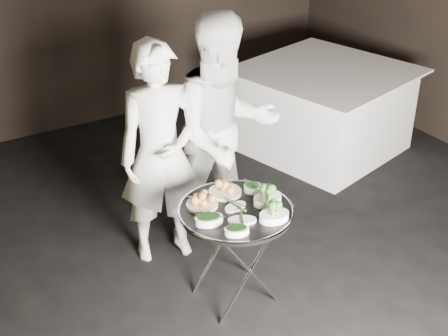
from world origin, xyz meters
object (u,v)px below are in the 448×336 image
serving_tray (236,211)px  waiter_right (225,133)px  tray_stand (236,250)px  waiter_left (161,155)px  dining_table (323,110)px

serving_tray → waiter_right: (0.32, 0.68, 0.20)m
tray_stand → waiter_left: (-0.17, 0.73, 0.44)m
serving_tray → waiter_right: bearing=64.4°
tray_stand → waiter_right: waiter_right is taller
waiter_left → waiter_right: waiter_right is taller
tray_stand → dining_table: (1.95, 1.50, 0.03)m
tray_stand → serving_tray: 0.31m
dining_table → tray_stand: bearing=-142.5°
tray_stand → dining_table: bearing=37.5°
tray_stand → waiter_left: size_ratio=0.42×
serving_tray → waiter_right: waiter_right is taller
waiter_right → serving_tray: bearing=-110.0°
waiter_left → dining_table: 2.30m
waiter_right → dining_table: 1.88m
waiter_right → dining_table: size_ratio=1.23×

